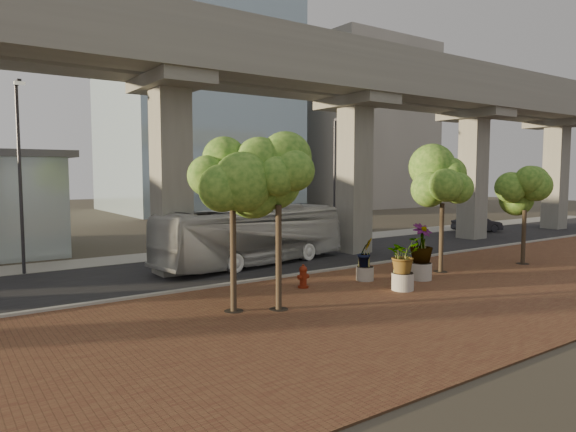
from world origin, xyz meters
TOP-DOWN VIEW (x-y plane):
  - ground at (0.00, 0.00)m, footprint 160.00×160.00m
  - brick_plaza at (0.00, -8.00)m, footprint 70.00×13.00m
  - asphalt_road at (0.00, 2.00)m, footprint 90.00×8.00m
  - curb_strip at (0.00, -2.00)m, footprint 70.00×0.25m
  - far_sidewalk at (0.00, 7.50)m, footprint 90.00×3.00m
  - transit_viaduct at (0.00, 2.00)m, footprint 72.00×5.60m
  - midrise_block at (38.00, 36.00)m, footprint 18.00×16.00m
  - transit_bus at (-1.46, 1.85)m, footprint 11.75×4.49m
  - parked_car at (21.87, 4.19)m, footprint 4.39×2.75m
  - fire_hydrant at (-2.68, -4.32)m, footprint 0.51×0.46m
  - planter_front at (0.50, -7.07)m, footprint 2.07×2.07m
  - planter_right at (2.80, -6.08)m, footprint 2.44×2.44m
  - planter_left at (0.55, -4.73)m, footprint 1.80×1.80m
  - street_tree_far_west at (-6.96, -5.89)m, footprint 3.28×3.28m
  - street_tree_near_west at (-5.50, -6.61)m, footprint 3.19×3.19m
  - street_tree_near_east at (5.09, -5.40)m, footprint 3.51×3.51m
  - street_tree_far_east at (10.60, -6.50)m, footprint 3.05×3.05m
  - streetlamp_west at (-12.06, 5.95)m, footprint 0.46×1.34m
  - streetlamp_east at (8.89, 7.23)m, footprint 0.44×1.29m

SIDE VIEW (x-z plane):
  - ground at x=0.00m, z-range 0.00..0.00m
  - asphalt_road at x=0.00m, z-range 0.00..0.04m
  - brick_plaza at x=0.00m, z-range 0.00..0.06m
  - far_sidewalk at x=0.00m, z-range 0.00..0.06m
  - curb_strip at x=0.00m, z-range 0.00..0.16m
  - fire_hydrant at x=-2.68m, z-range 0.04..1.05m
  - parked_car at x=21.87m, z-range 0.00..1.36m
  - planter_left at x=0.55m, z-range 0.27..2.25m
  - planter_front at x=0.50m, z-range 0.30..2.58m
  - transit_bus at x=-1.46m, z-range 0.00..3.20m
  - planter_right at x=2.80m, z-range 0.34..2.94m
  - street_tree_far_east at x=10.60m, z-range 1.26..6.47m
  - street_tree_near_east at x=5.09m, z-range 1.47..7.54m
  - street_tree_far_west at x=-6.96m, z-range 1.64..7.84m
  - street_tree_near_west at x=-5.50m, z-range 1.67..7.86m
  - streetlamp_east at x=8.89m, z-range 0.74..9.65m
  - streetlamp_west at x=-12.06m, z-range 0.77..10.04m
  - transit_viaduct at x=0.00m, z-range 1.09..13.49m
  - midrise_block at x=38.00m, z-range 0.00..24.00m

